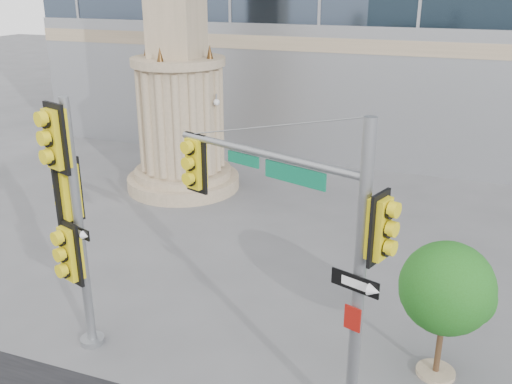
% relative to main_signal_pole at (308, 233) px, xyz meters
% --- Properties ---
extents(ground, '(120.00, 120.00, 0.00)m').
position_rel_main_signal_pole_xyz_m(ground, '(-1.85, 1.15, -3.64)').
color(ground, '#545456').
rests_on(ground, ground).
extents(monument, '(4.40, 4.40, 16.60)m').
position_rel_main_signal_pole_xyz_m(monument, '(-7.85, 10.15, 1.88)').
color(monument, gray).
rests_on(monument, ground).
extents(main_signal_pole, '(4.38, 1.88, 5.87)m').
position_rel_main_signal_pole_xyz_m(main_signal_pole, '(0.00, 0.00, 0.00)').
color(main_signal_pole, slate).
rests_on(main_signal_pole, ground).
extents(secondary_signal_pole, '(0.97, 0.92, 5.67)m').
position_rel_main_signal_pole_xyz_m(secondary_signal_pole, '(-5.13, 0.05, -0.31)').
color(secondary_signal_pole, slate).
rests_on(secondary_signal_pole, ground).
extents(street_tree, '(1.93, 1.89, 3.01)m').
position_rel_main_signal_pole_xyz_m(street_tree, '(2.44, 1.78, -1.66)').
color(street_tree, gray).
rests_on(street_tree, ground).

